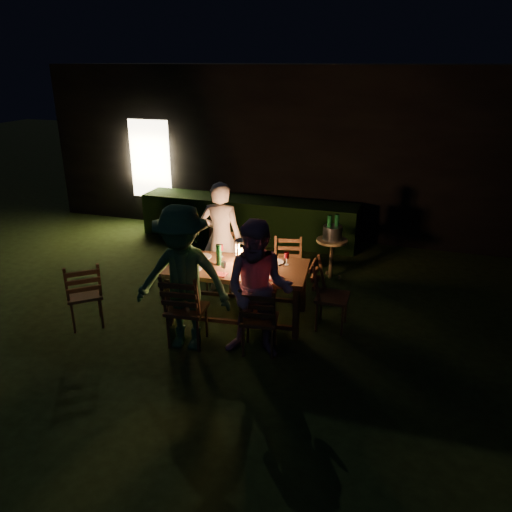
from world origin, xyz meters
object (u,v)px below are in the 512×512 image
(chair_end, at_px, (330,307))
(bottle_bucket_b, at_px, (336,229))
(bottle_table, at_px, (219,255))
(bottle_bucket_a, at_px, (329,230))
(ice_bucket, at_px, (332,233))
(chair_near_right, at_px, (259,331))
(person_opp_right, at_px, (259,291))
(chair_near_left, at_px, (187,321))
(dining_table, at_px, (238,271))
(chair_spare, at_px, (86,306))
(side_table, at_px, (332,244))
(chair_far_left, at_px, (221,273))
(chair_far_right, at_px, (287,280))
(person_house_side, at_px, (221,238))
(lantern, at_px, (242,254))
(person_opp_left, at_px, (183,279))

(chair_end, relative_size, bottle_bucket_b, 2.99)
(bottle_table, xyz_separation_m, bottle_bucket_a, (1.15, 1.69, -0.08))
(chair_end, bearing_deg, ice_bucket, -171.40)
(chair_near_right, relative_size, chair_end, 0.98)
(chair_near_right, height_order, bottle_bucket_a, bottle_bucket_a)
(chair_near_right, distance_m, bottle_table, 1.21)
(bottle_bucket_a, bearing_deg, person_opp_right, -98.63)
(chair_near_left, bearing_deg, dining_table, 59.46)
(dining_table, xyz_separation_m, bottle_bucket_b, (1.00, 1.75, 0.13))
(dining_table, height_order, chair_spare, chair_spare)
(chair_near_left, distance_m, side_table, 2.86)
(chair_far_left, relative_size, chair_far_right, 1.05)
(side_table, bearing_deg, chair_spare, -137.68)
(chair_far_right, relative_size, person_house_side, 0.54)
(chair_near_right, xyz_separation_m, bottle_table, (-0.78, 0.69, 0.62))
(bottle_bucket_b, bearing_deg, chair_near_right, -100.88)
(chair_far_left, bearing_deg, bottle_bucket_a, -155.68)
(chair_near_right, bearing_deg, chair_far_left, 117.77)
(chair_near_left, distance_m, lantern, 1.14)
(dining_table, xyz_separation_m, person_opp_left, (-0.36, -0.86, 0.21))
(chair_far_right, bearing_deg, person_opp_left, 51.11)
(chair_far_right, relative_size, bottle_bucket_b, 2.84)
(person_opp_right, xyz_separation_m, person_opp_left, (-0.90, -0.09, 0.06))
(chair_far_right, bearing_deg, dining_table, 47.76)
(chair_near_right, distance_m, chair_far_right, 1.54)
(person_opp_left, relative_size, lantern, 5.09)
(person_opp_left, xyz_separation_m, bottle_bucket_a, (1.26, 2.53, -0.07))
(person_opp_left, bearing_deg, side_table, 56.91)
(bottle_table, distance_m, side_table, 2.13)
(dining_table, relative_size, bottle_bucket_a, 5.96)
(chair_near_left, distance_m, bottle_bucket_a, 2.83)
(chair_far_left, distance_m, chair_far_right, 1.00)
(chair_near_left, height_order, side_table, chair_near_left)
(chair_near_right, bearing_deg, lantern, 113.47)
(chair_far_left, xyz_separation_m, person_house_side, (-0.00, 0.05, 0.55))
(person_opp_right, relative_size, side_table, 2.53)
(side_table, height_order, bottle_bucket_a, bottle_bucket_a)
(chair_near_left, distance_m, chair_spare, 1.45)
(chair_near_left, xyz_separation_m, bottle_bucket_a, (1.27, 2.48, 0.51))
(chair_far_right, bearing_deg, lantern, 48.53)
(person_opp_right, height_order, bottle_table, person_opp_right)
(dining_table, relative_size, chair_spare, 1.98)
(chair_near_left, xyz_separation_m, ice_bucket, (1.32, 2.52, 0.46))
(chair_end, bearing_deg, chair_spare, -73.89)
(dining_table, xyz_separation_m, bottle_bucket_a, (0.90, 1.67, 0.13))
(lantern, distance_m, bottle_bucket_a, 1.83)
(chair_far_right, bearing_deg, bottle_table, 37.17)
(lantern, bearing_deg, chair_far_right, 61.30)
(dining_table, height_order, person_opp_right, person_opp_right)
(chair_spare, distance_m, person_opp_right, 2.41)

